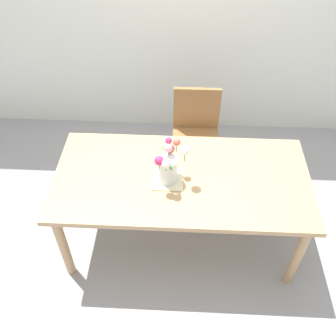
# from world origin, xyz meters

# --- Properties ---
(ground_plane) EXTENTS (12.00, 12.00, 0.00)m
(ground_plane) POSITION_xyz_m (0.00, 0.00, 0.00)
(ground_plane) COLOR #939399
(dining_table) EXTENTS (1.87, 0.92, 0.73)m
(dining_table) POSITION_xyz_m (0.00, 0.00, 0.65)
(dining_table) COLOR tan
(dining_table) RESTS_ON ground_plane
(chair_far) EXTENTS (0.42, 0.42, 0.90)m
(chair_far) POSITION_xyz_m (0.11, 0.80, 0.52)
(chair_far) COLOR olive
(chair_far) RESTS_ON ground_plane
(placemat) EXTENTS (0.22, 0.22, 0.01)m
(placemat) POSITION_xyz_m (-0.10, -0.03, 0.74)
(placemat) COLOR beige
(placemat) RESTS_ON dining_table
(flower_vase) EXTENTS (0.23, 0.27, 0.32)m
(flower_vase) POSITION_xyz_m (-0.09, -0.03, 0.88)
(flower_vase) COLOR silver
(flower_vase) RESTS_ON placemat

